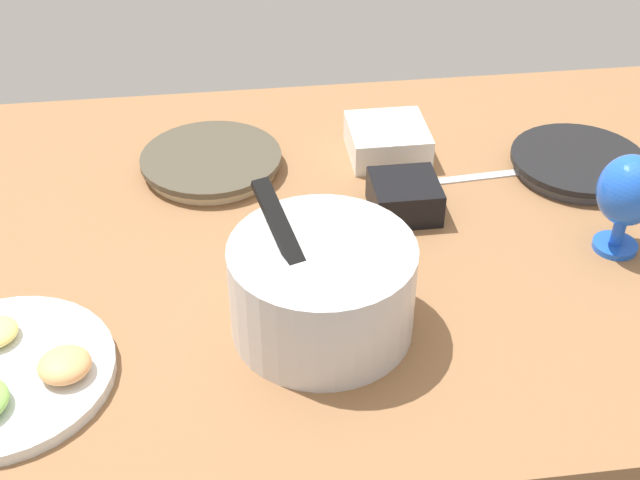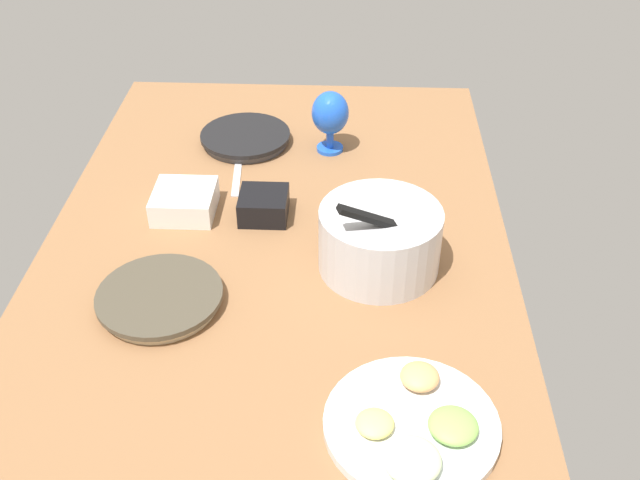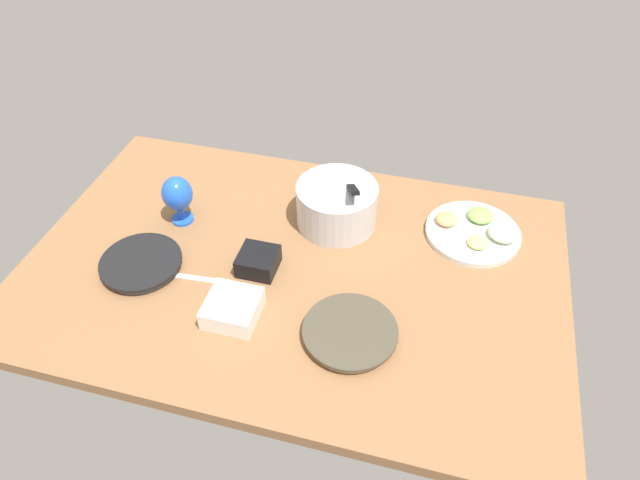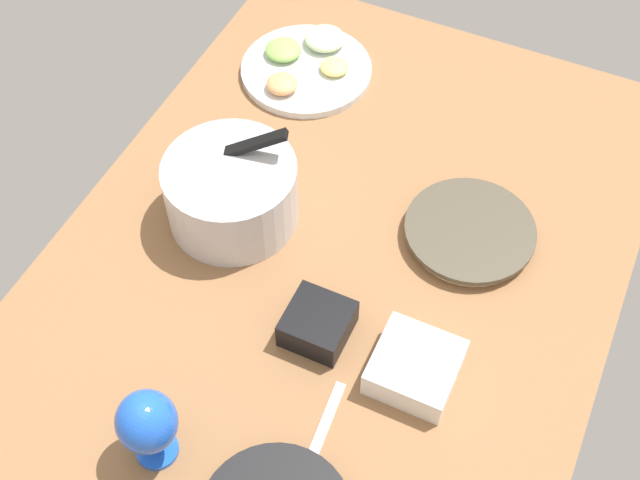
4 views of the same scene
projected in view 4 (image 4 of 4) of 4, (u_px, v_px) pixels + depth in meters
The scene contains 8 objects.
ground_plane at pixel (321, 291), 158.32cm from camera, with size 160.00×104.00×4.00cm, color #8C603D.
dinner_plate_right at pixel (469, 232), 162.09cm from camera, with size 25.37×25.37×3.01cm.
mixing_bowl at pixel (231, 190), 160.59cm from camera, with size 25.63×25.63×20.24cm.
fruit_platter at pixel (306, 65), 190.40cm from camera, with size 29.66×29.66×5.07cm.
hurricane_glass_blue at pixel (147, 424), 128.96cm from camera, with size 9.69×9.69×16.71cm.
square_bowl_white at pixel (415, 366), 142.88cm from camera, with size 14.16×14.16×5.88cm.
square_bowl_black at pixel (318, 323), 147.96cm from camera, with size 11.13×11.13×5.97cm.
fork_by_left_plate at pixel (323, 429), 139.28cm from camera, with size 18.00×1.80×0.60cm, color silver.
Camera 4 is at (-78.80, -36.34, 130.77)cm, focal length 47.19 mm.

